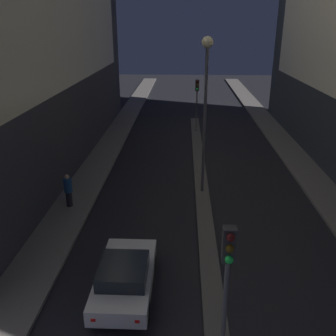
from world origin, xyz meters
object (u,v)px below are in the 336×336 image
at_px(car_left_lane, 125,277).
at_px(traffic_light_mid, 197,94).
at_px(traffic_light_near, 227,270).
at_px(street_lamp, 206,86).
at_px(pedestrian_on_left_sidewalk, 68,190).

bearing_deg(car_left_lane, traffic_light_mid, 81.63).
distance_m(traffic_light_near, car_left_lane, 5.05).
xyz_separation_m(traffic_light_near, car_left_lane, (-3.05, 3.06, -2.63)).
relative_size(traffic_light_near, street_lamp, 0.54).
relative_size(traffic_light_near, traffic_light_mid, 1.00).
xyz_separation_m(traffic_light_near, traffic_light_mid, (0.00, 23.77, 0.00)).
distance_m(traffic_light_mid, pedestrian_on_left_sidewalk, 16.14).
relative_size(traffic_light_mid, pedestrian_on_left_sidewalk, 2.55).
distance_m(traffic_light_near, street_lamp, 11.79).
relative_size(traffic_light_mid, street_lamp, 0.54).
height_order(traffic_light_mid, car_left_lane, traffic_light_mid).
height_order(street_lamp, car_left_lane, street_lamp).
xyz_separation_m(street_lamp, car_left_lane, (-3.05, -8.45, -5.20)).
bearing_deg(pedestrian_on_left_sidewalk, traffic_light_mid, 64.67).
xyz_separation_m(traffic_light_near, street_lamp, (0.00, 11.51, 2.57)).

